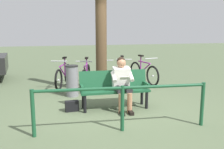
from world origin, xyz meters
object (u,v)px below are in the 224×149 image
object	(u,v)px
handbag	(72,106)
bicycle_silver	(64,76)
litter_bin	(72,81)
bicycle_blue	(144,73)
person_reading	(122,81)
tree_trunk	(101,28)
bench	(114,86)
bicycle_black	(123,74)
bicycle_purple	(86,76)
bicycle_green	(104,75)

from	to	relation	value
handbag	bicycle_silver	world-z (taller)	bicycle_silver
litter_bin	bicycle_blue	xyz separation A→B (m)	(-2.46, -1.13, -0.07)
handbag	litter_bin	world-z (taller)	litter_bin
person_reading	tree_trunk	world-z (taller)	tree_trunk
bicycle_blue	bicycle_silver	bearing A→B (deg)	-104.39
bench	bicycle_blue	bearing A→B (deg)	-123.26
handbag	bicycle_blue	bearing A→B (deg)	-136.84
bicycle_black	bicycle_purple	world-z (taller)	same
bench	bicycle_black	size ratio (longest dim) A/B	0.96
bench	bicycle_green	distance (m)	2.24
litter_bin	bicycle_black	bearing A→B (deg)	-147.62
bench	bicycle_silver	world-z (taller)	bicycle_silver
bicycle_silver	person_reading	bearing A→B (deg)	44.54
bicycle_black	bicycle_green	bearing A→B (deg)	-73.39
person_reading	handbag	bearing A→B (deg)	-4.18
bench	bicycle_silver	size ratio (longest dim) A/B	1.00
bench	bicycle_purple	world-z (taller)	bicycle_purple
bench	tree_trunk	size ratio (longest dim) A/B	0.44
person_reading	tree_trunk	bearing A→B (deg)	-81.40
bicycle_blue	bicycle_purple	distance (m)	1.98
tree_trunk	bicycle_silver	bearing A→B (deg)	-45.21
tree_trunk	litter_bin	xyz separation A→B (m)	(0.83, 0.10, -1.40)
litter_bin	bicycle_green	world-z (taller)	bicycle_green
bench	bicycle_black	distance (m)	2.45
person_reading	bicycle_black	distance (m)	2.58
person_reading	bicycle_black	size ratio (longest dim) A/B	0.72
handbag	bicycle_blue	distance (m)	3.53
bench	handbag	xyz separation A→B (m)	(1.00, 0.07, -0.39)
handbag	bicycle_silver	xyz separation A→B (m)	(0.08, -2.40, 0.24)
bicycle_blue	litter_bin	bearing A→B (deg)	-79.92
person_reading	bicycle_green	world-z (taller)	person_reading
handbag	bicycle_purple	xyz separation A→B (m)	(-0.60, -2.19, 0.24)
bicycle_silver	bicycle_black	bearing A→B (deg)	107.48
bicycle_black	bicycle_blue	bearing A→B (deg)	102.29
bicycle_black	bicycle_purple	distance (m)	1.24
tree_trunk	bicycle_green	size ratio (longest dim) A/B	2.18
handbag	bicycle_black	xyz separation A→B (m)	(-1.83, -2.37, 0.24)
bicycle_green	bicycle_silver	world-z (taller)	same
tree_trunk	bicycle_purple	bearing A→B (deg)	-67.51
bicycle_silver	tree_trunk	bearing A→B (deg)	63.22
handbag	bicycle_green	world-z (taller)	bicycle_green
bench	bicycle_silver	bearing A→B (deg)	-64.59
litter_bin	handbag	bearing A→B (deg)	85.21
bicycle_black	bicycle_silver	xyz separation A→B (m)	(1.91, -0.03, 0.00)
bicycle_green	bicycle_silver	size ratio (longest dim) A/B	1.04
handbag	bicycle_silver	bearing A→B (deg)	-88.11
bicycle_silver	litter_bin	bearing A→B (deg)	27.90
bicycle_blue	tree_trunk	bearing A→B (deg)	-72.18
person_reading	bicycle_blue	bearing A→B (deg)	-118.97
bench	handbag	distance (m)	1.07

